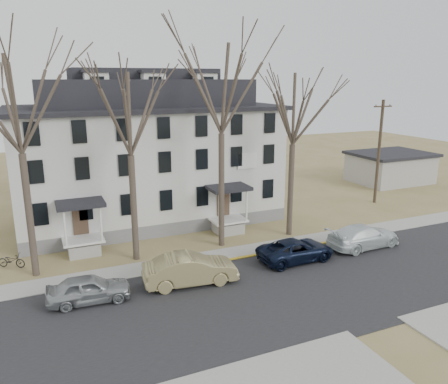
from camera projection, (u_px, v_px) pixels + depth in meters
name	position (u px, v px, depth m)	size (l,w,h in m)	color
ground	(282.00, 315.00, 21.50)	(120.00, 120.00, 0.00)	olive
main_road	(262.00, 297.00, 23.27)	(120.00, 10.00, 0.04)	#27272A
far_sidewalk	(218.00, 257.00, 28.59)	(120.00, 2.00, 0.08)	#A09F97
yellow_curb	(291.00, 250.00, 29.73)	(14.00, 0.25, 0.06)	gold
boarding_house	(148.00, 154.00, 35.28)	(20.80, 12.36, 12.05)	slate
distant_building	(390.00, 167.00, 48.90)	(8.50, 6.50, 3.35)	#A09F97
tree_far_left	(15.00, 97.00, 23.31)	(8.40, 8.40, 13.72)	#473B31
tree_mid_left	(128.00, 108.00, 25.82)	(7.80, 7.80, 12.74)	#473B31
tree_center	(221.00, 82.00, 27.78)	(9.00, 9.00, 14.70)	#473B31
tree_mid_right	(294.00, 104.00, 30.29)	(7.80, 7.80, 12.74)	#473B31
utility_pole_far	(379.00, 151.00, 39.85)	(2.00, 0.28, 9.50)	#3D3023
car_silver	(89.00, 290.00, 22.57)	(1.71, 4.25, 1.45)	#9B9FA3
car_tan	(190.00, 270.00, 24.55)	(1.84, 5.28, 1.74)	#9A8E5B
car_navy	(296.00, 251.00, 27.76)	(2.31, 5.02, 1.39)	black
car_white	(363.00, 237.00, 29.95)	(2.20, 5.41, 1.57)	silver
bicycle_left	(12.00, 261.00, 26.77)	(0.60, 1.72, 0.90)	black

